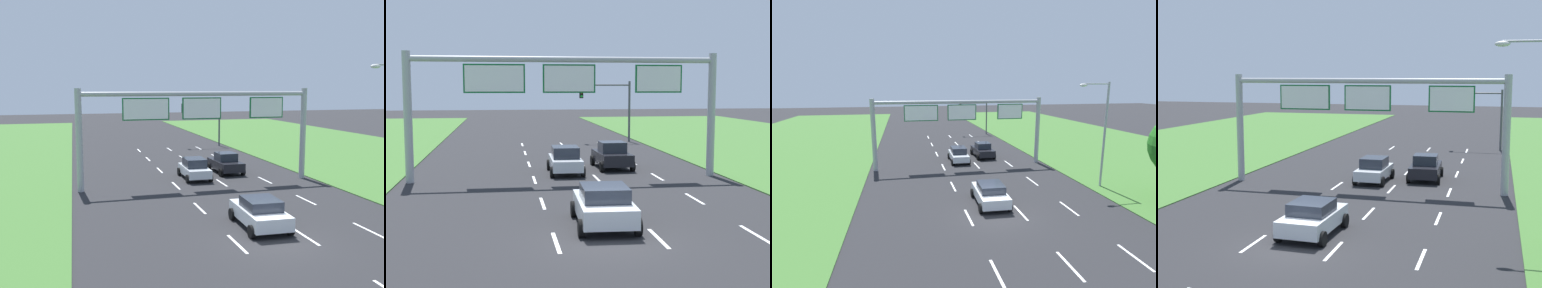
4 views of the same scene
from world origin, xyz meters
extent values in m
plane|color=#262628|center=(0.00, 0.00, 0.00)|extent=(200.00, 200.00, 0.00)
cube|color=white|center=(-1.75, 0.00, 0.00)|extent=(0.14, 2.40, 0.01)
cube|color=white|center=(-1.75, 6.00, 0.00)|extent=(0.14, 2.40, 0.01)
cube|color=white|center=(-1.75, 12.00, 0.00)|extent=(0.14, 2.40, 0.01)
cube|color=white|center=(-1.75, 18.00, 0.00)|extent=(0.14, 2.40, 0.01)
cube|color=white|center=(-1.75, 24.00, 0.00)|extent=(0.14, 2.40, 0.01)
cube|color=white|center=(-1.75, 30.00, 0.00)|extent=(0.14, 2.40, 0.01)
cube|color=white|center=(1.75, 0.00, 0.00)|extent=(0.14, 2.40, 0.01)
cube|color=white|center=(1.75, 6.00, 0.00)|extent=(0.14, 2.40, 0.01)
cube|color=white|center=(1.75, 12.00, 0.00)|extent=(0.14, 2.40, 0.01)
cube|color=white|center=(1.75, 18.00, 0.00)|extent=(0.14, 2.40, 0.01)
cube|color=white|center=(1.75, 24.00, 0.00)|extent=(0.14, 2.40, 0.01)
cube|color=white|center=(1.75, 30.00, 0.00)|extent=(0.14, 2.40, 0.01)
cube|color=white|center=(5.25, 0.00, 0.00)|extent=(0.14, 2.40, 0.01)
cube|color=white|center=(5.25, 6.00, 0.00)|extent=(0.14, 2.40, 0.01)
cube|color=white|center=(5.25, 12.00, 0.00)|extent=(0.14, 2.40, 0.01)
cube|color=white|center=(5.25, 18.00, 0.00)|extent=(0.14, 2.40, 0.01)
cube|color=white|center=(5.25, 24.00, 0.00)|extent=(0.14, 2.40, 0.01)
cube|color=white|center=(5.25, 30.00, 0.00)|extent=(0.14, 2.40, 0.01)
cube|color=black|center=(3.35, 15.60, 0.67)|extent=(1.99, 4.01, 0.71)
cube|color=#232833|center=(3.35, 15.54, 1.36)|extent=(1.59, 1.64, 0.65)
cylinder|color=black|center=(2.35, 17.00, 0.32)|extent=(0.24, 0.65, 0.64)
cylinder|color=black|center=(4.27, 17.05, 0.32)|extent=(0.24, 0.65, 0.64)
cylinder|color=black|center=(2.44, 14.14, 0.32)|extent=(0.24, 0.65, 0.64)
cylinder|color=black|center=(4.35, 14.20, 0.32)|extent=(0.24, 0.65, 0.64)
cube|color=silver|center=(0.20, 13.99, 0.64)|extent=(1.82, 4.03, 0.64)
cube|color=#232833|center=(0.20, 13.98, 1.28)|extent=(1.57, 1.98, 0.65)
cylinder|color=black|center=(-0.66, 15.45, 0.32)|extent=(0.23, 0.64, 0.64)
cylinder|color=black|center=(1.12, 15.41, 0.32)|extent=(0.23, 0.64, 0.64)
cylinder|color=black|center=(-0.72, 12.56, 0.32)|extent=(0.23, 0.64, 0.64)
cylinder|color=black|center=(1.05, 12.52, 0.32)|extent=(0.23, 0.64, 0.64)
cube|color=silver|center=(0.22, 1.91, 0.66)|extent=(2.10, 4.08, 0.68)
cube|color=#232833|center=(0.21, 1.77, 1.27)|extent=(1.74, 2.00, 0.53)
cylinder|color=black|center=(-0.71, 3.40, 0.32)|extent=(0.25, 0.65, 0.64)
cylinder|color=black|center=(1.26, 3.32, 0.32)|extent=(0.25, 0.65, 0.64)
cylinder|color=black|center=(-0.83, 0.51, 0.32)|extent=(0.25, 0.65, 0.64)
cylinder|color=black|center=(1.14, 0.42, 0.32)|extent=(0.25, 0.65, 0.64)
cylinder|color=#9EA0A5|center=(-8.40, 12.04, 3.50)|extent=(0.44, 0.44, 7.00)
cylinder|color=#9EA0A5|center=(8.40, 12.04, 3.50)|extent=(0.44, 0.44, 7.00)
cylinder|color=#9EA0A5|center=(0.00, 12.04, 6.60)|extent=(16.80, 0.32, 0.32)
cube|color=#0C5B28|center=(-3.85, 12.04, 5.56)|extent=(3.28, 0.12, 1.56)
cube|color=white|center=(-3.85, 11.98, 5.56)|extent=(3.12, 0.01, 1.40)
cube|color=#0C5B28|center=(0.20, 12.04, 5.56)|extent=(2.89, 0.12, 1.56)
cube|color=white|center=(0.20, 11.98, 5.56)|extent=(2.73, 0.01, 1.40)
cube|color=#0C5B28|center=(5.25, 12.04, 5.56)|extent=(2.67, 0.12, 1.56)
cube|color=white|center=(5.25, 11.98, 5.56)|extent=(2.51, 0.01, 1.40)
cylinder|color=#47494F|center=(8.21, 31.23, 2.80)|extent=(0.20, 0.20, 5.60)
cylinder|color=#47494F|center=(5.96, 31.23, 5.25)|extent=(4.50, 0.14, 0.14)
cube|color=black|center=(3.71, 31.23, 4.60)|extent=(0.32, 0.36, 1.10)
sphere|color=red|center=(3.71, 31.03, 4.97)|extent=(0.22, 0.22, 0.22)
sphere|color=orange|center=(3.71, 31.03, 4.60)|extent=(0.22, 0.22, 0.22)
sphere|color=green|center=(3.71, 31.03, 4.23)|extent=(0.22, 0.22, 0.22)
camera|label=1|loc=(-8.72, -17.41, 7.07)|focal=40.00mm
camera|label=2|loc=(-3.45, -17.15, 5.16)|focal=50.00mm
camera|label=3|loc=(-5.62, -17.30, 8.31)|focal=28.00mm
camera|label=4|loc=(7.88, -19.65, 7.02)|focal=50.00mm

